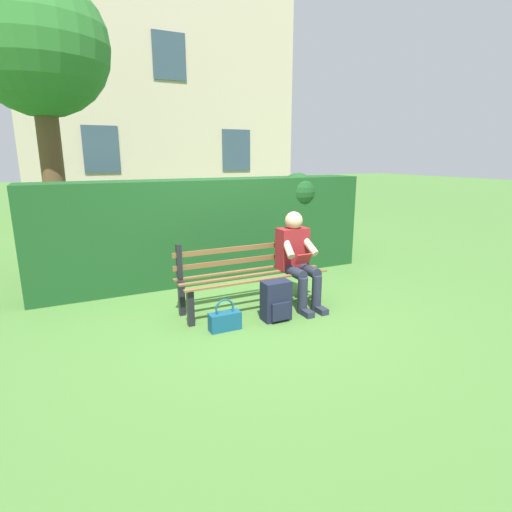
{
  "coord_description": "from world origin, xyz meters",
  "views": [
    {
      "loc": [
        2.04,
        4.25,
        1.84
      ],
      "look_at": [
        0.0,
        0.1,
        0.69
      ],
      "focal_mm": 28.42,
      "sensor_mm": 36.0,
      "label": 1
    }
  ],
  "objects_px": {
    "park_bench": "(250,274)",
    "backpack": "(276,301)",
    "person_seated": "(297,257)",
    "tree": "(32,52)",
    "handbag": "(225,320)"
  },
  "relations": [
    {
      "from": "park_bench",
      "to": "backpack",
      "type": "height_order",
      "value": "park_bench"
    },
    {
      "from": "person_seated",
      "to": "tree",
      "type": "xyz_separation_m",
      "value": [
        2.7,
        -3.44,
        2.76
      ]
    },
    {
      "from": "handbag",
      "to": "person_seated",
      "type": "bearing_deg",
      "value": -162.93
    },
    {
      "from": "park_bench",
      "to": "handbag",
      "type": "bearing_deg",
      "value": 43.35
    },
    {
      "from": "backpack",
      "to": "handbag",
      "type": "height_order",
      "value": "backpack"
    },
    {
      "from": "person_seated",
      "to": "tree",
      "type": "relative_size",
      "value": 0.26
    },
    {
      "from": "park_bench",
      "to": "tree",
      "type": "distance_m",
      "value": 4.9
    },
    {
      "from": "tree",
      "to": "park_bench",
      "type": "bearing_deg",
      "value": 123.12
    },
    {
      "from": "tree",
      "to": "handbag",
      "type": "xyz_separation_m",
      "value": [
        -1.59,
        3.78,
        -3.27
      ]
    },
    {
      "from": "person_seated",
      "to": "tree",
      "type": "height_order",
      "value": "tree"
    },
    {
      "from": "park_bench",
      "to": "person_seated",
      "type": "relative_size",
      "value": 1.58
    },
    {
      "from": "tree",
      "to": "backpack",
      "type": "bearing_deg",
      "value": 120.46
    },
    {
      "from": "park_bench",
      "to": "handbag",
      "type": "relative_size",
      "value": 5.22
    },
    {
      "from": "backpack",
      "to": "tree",
      "type": "bearing_deg",
      "value": -59.54
    },
    {
      "from": "park_bench",
      "to": "tree",
      "type": "height_order",
      "value": "tree"
    }
  ]
}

